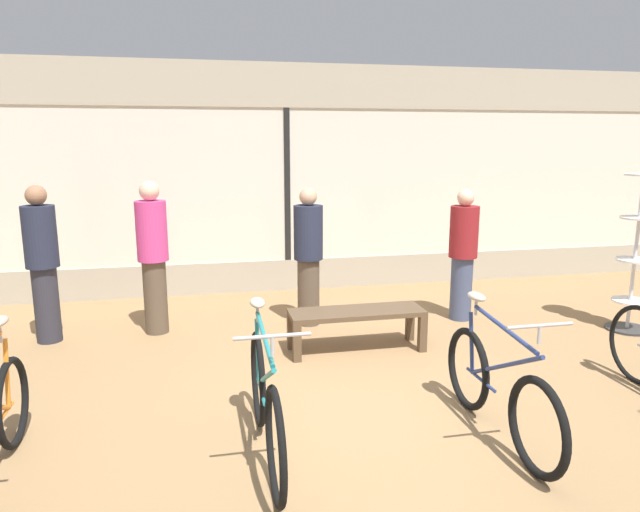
# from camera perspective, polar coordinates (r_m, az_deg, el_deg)

# --- Properties ---
(ground_plane) EXTENTS (24.00, 24.00, 0.00)m
(ground_plane) POSITION_cam_1_polar(r_m,az_deg,el_deg) (4.81, 4.37, -15.22)
(ground_plane) COLOR #99754C
(shop_back_wall) EXTENTS (12.00, 0.08, 3.20)m
(shop_back_wall) POSITION_cam_1_polar(r_m,az_deg,el_deg) (8.17, -3.32, 7.84)
(shop_back_wall) COLOR #B2A893
(shop_back_wall) RESTS_ON ground_plane
(bicycle_left) EXTENTS (0.46, 1.73, 1.04)m
(bicycle_left) POSITION_cam_1_polar(r_m,az_deg,el_deg) (4.05, -5.49, -14.32)
(bicycle_left) COLOR black
(bicycle_left) RESTS_ON ground_plane
(bicycle_right) EXTENTS (0.46, 1.66, 1.02)m
(bicycle_right) POSITION_cam_1_polar(r_m,az_deg,el_deg) (4.48, 17.37, -12.60)
(bicycle_right) COLOR black
(bicycle_right) RESTS_ON ground_plane
(accessory_rack) EXTENTS (0.48, 0.48, 1.89)m
(accessory_rack) POSITION_cam_1_polar(r_m,az_deg,el_deg) (7.38, 28.90, -0.80)
(accessory_rack) COLOR #333333
(accessory_rack) RESTS_ON ground_plane
(display_bench) EXTENTS (1.40, 0.44, 0.43)m
(display_bench) POSITION_cam_1_polar(r_m,az_deg,el_deg) (5.95, 3.67, -6.13)
(display_bench) COLOR brown
(display_bench) RESTS_ON ground_plane
(customer_near_rack) EXTENTS (0.47, 0.47, 1.70)m
(customer_near_rack) POSITION_cam_1_polar(r_m,az_deg,el_deg) (6.75, -26.01, -0.46)
(customer_near_rack) COLOR #2D2D38
(customer_near_rack) RESTS_ON ground_plane
(customer_by_window) EXTENTS (0.48, 0.48, 1.63)m
(customer_by_window) POSITION_cam_1_polar(r_m,az_deg,el_deg) (6.66, -1.17, 0.19)
(customer_by_window) COLOR brown
(customer_by_window) RESTS_ON ground_plane
(customer_mid_floor) EXTENTS (0.47, 0.47, 1.59)m
(customer_mid_floor) POSITION_cam_1_polar(r_m,az_deg,el_deg) (7.07, 14.10, 0.34)
(customer_mid_floor) COLOR #424C6B
(customer_mid_floor) RESTS_ON ground_plane
(customer_near_bench) EXTENTS (0.40, 0.40, 1.72)m
(customer_near_bench) POSITION_cam_1_polar(r_m,az_deg,el_deg) (6.62, -16.36, 0.15)
(customer_near_bench) COLOR brown
(customer_near_bench) RESTS_ON ground_plane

